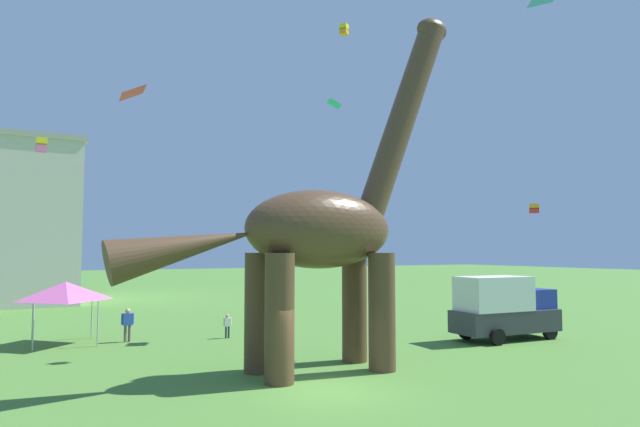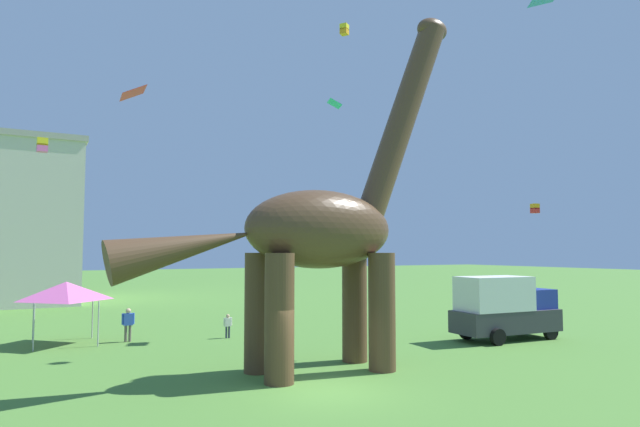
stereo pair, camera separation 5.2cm
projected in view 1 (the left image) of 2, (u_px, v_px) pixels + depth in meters
ground_plane at (329, 391)px, 17.37m from camera, size 240.00×240.00×0.00m
dinosaur_sculpture at (319, 229)px, 20.51m from camera, size 14.05×2.98×14.68m
parked_box_truck at (504, 307)px, 27.50m from camera, size 5.73×2.48×3.20m
person_near_flyer at (227, 324)px, 27.96m from camera, size 0.46×0.20×1.22m
person_strolling_adult at (128, 322)px, 26.81m from camera, size 0.62×0.27×1.65m
festival_canopy_tent at (66, 291)px, 26.19m from camera, size 3.15×3.15×3.00m
kite_mid_center at (534, 208)px, 34.53m from camera, size 0.50×0.50×0.60m
kite_far_left at (133, 93)px, 25.33m from camera, size 1.18×1.64×0.54m
kite_near_low at (344, 30)px, 26.88m from camera, size 0.51×0.51×0.52m
kite_drifting at (334, 104)px, 30.36m from camera, size 0.97×1.17×0.36m
kite_near_high at (41, 145)px, 32.26m from camera, size 0.62×0.62×0.83m
kite_high_left at (345, 221)px, 44.76m from camera, size 1.25×1.25×1.34m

